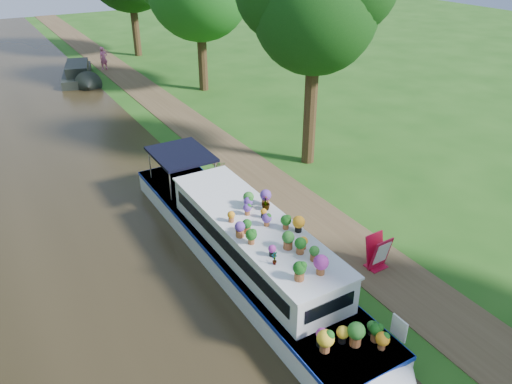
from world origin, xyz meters
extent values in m
plane|color=#1E4C13|center=(0.00, 0.00, 0.00)|extent=(100.00, 100.00, 0.00)
cube|color=black|center=(-6.00, 0.00, 0.01)|extent=(10.00, 100.00, 0.02)
cube|color=#4C3B23|center=(1.20, 0.00, 0.01)|extent=(2.20, 100.00, 0.03)
cube|color=white|center=(-2.25, -1.87, 0.40)|extent=(2.20, 12.00, 0.75)
cube|color=navy|center=(-2.25, -1.87, 0.71)|extent=(2.24, 12.04, 0.12)
cube|color=white|center=(-2.25, -2.67, 1.29)|extent=(1.80, 7.00, 1.05)
cube|color=white|center=(-2.25, -2.67, 1.85)|extent=(1.90, 7.10, 0.06)
cube|color=black|center=(-1.34, -2.67, 1.37)|extent=(0.03, 6.40, 0.38)
cube|color=black|center=(-3.16, -2.67, 1.37)|extent=(0.03, 6.40, 0.38)
cube|color=black|center=(-2.25, 2.43, 1.92)|extent=(1.90, 2.40, 0.10)
cube|color=white|center=(-1.10, -7.27, 1.07)|extent=(0.04, 0.45, 0.55)
imported|color=#154F16|center=(-2.84, -4.71, 2.05)|extent=(0.14, 0.19, 0.34)
imported|color=#154F16|center=(-1.65, -2.37, 2.10)|extent=(0.25, 0.25, 0.44)
cylinder|color=#332211|center=(3.80, 3.00, 2.27)|extent=(0.56, 0.56, 4.55)
sphere|color=black|center=(3.80, 3.00, 6.23)|extent=(4.80, 4.80, 4.80)
cylinder|color=#332211|center=(4.50, 15.00, 1.92)|extent=(0.56, 0.56, 3.85)
cylinder|color=#332211|center=(4.00, 26.00, 2.10)|extent=(0.56, 0.56, 4.20)
cube|color=black|center=(-1.75, 21.41, 0.29)|extent=(3.01, 5.56, 0.53)
cube|color=black|center=(-1.75, 20.97, 0.86)|extent=(2.09, 3.33, 0.62)
cube|color=red|center=(1.10, -4.27, 0.05)|extent=(0.61, 0.51, 0.03)
cube|color=red|center=(1.10, -4.40, 0.56)|extent=(0.67, 0.29, 1.05)
cube|color=red|center=(1.10, -4.14, 0.56)|extent=(0.67, 0.29, 1.05)
cube|color=white|center=(1.10, -4.44, 0.62)|extent=(0.52, 0.20, 0.74)
imported|color=#E35D8E|center=(0.50, 22.93, 0.81)|extent=(0.63, 0.48, 1.56)
imported|color=#29631D|center=(0.05, 4.00, 0.24)|extent=(0.49, 0.45, 0.48)
camera|label=1|loc=(-8.19, -12.91, 9.13)|focal=35.00mm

